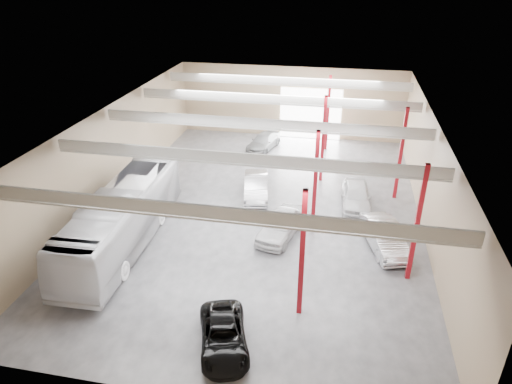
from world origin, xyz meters
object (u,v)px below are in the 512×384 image
(car_row_c, at_px, (264,142))
(car_right_far, at_px, (356,196))
(car_row_b, at_px, (256,186))
(car_right_near, at_px, (384,236))
(black_sedan, at_px, (224,336))
(car_row_a, at_px, (281,224))
(coach_bus, at_px, (123,218))

(car_row_c, relative_size, car_right_far, 0.97)
(car_row_b, relative_size, car_right_near, 0.98)
(black_sedan, bearing_deg, car_row_b, 77.40)
(car_row_a, distance_m, car_right_near, 6.50)
(car_right_near, bearing_deg, car_row_a, 162.17)
(coach_bus, xyz_separation_m, car_right_near, (15.96, 2.57, -1.03))
(car_right_near, distance_m, car_right_far, 5.48)
(coach_bus, relative_size, car_row_b, 2.69)
(car_row_a, relative_size, car_row_c, 1.02)
(car_row_c, bearing_deg, car_right_near, -41.04)
(car_right_near, height_order, car_right_far, car_right_far)
(car_right_far, bearing_deg, coach_bus, -153.99)
(car_row_b, relative_size, car_right_far, 1.00)
(coach_bus, height_order, car_row_c, coach_bus)
(car_row_b, distance_m, car_right_near, 10.59)
(coach_bus, distance_m, car_right_near, 16.20)
(car_row_b, xyz_separation_m, car_row_c, (-1.18, 9.80, -0.12))
(coach_bus, xyz_separation_m, car_row_c, (5.66, 17.74, -1.16))
(black_sedan, height_order, car_row_b, car_row_b)
(car_row_a, bearing_deg, car_right_near, 11.74)
(coach_bus, height_order, car_right_far, coach_bus)
(car_row_a, bearing_deg, car_row_c, 117.54)
(car_row_c, bearing_deg, car_row_b, -68.35)
(black_sedan, bearing_deg, car_row_c, 77.95)
(black_sedan, distance_m, car_row_a, 10.07)
(coach_bus, height_order, car_row_b, coach_bus)
(car_row_b, height_order, car_right_far, car_right_far)
(car_row_b, distance_m, car_right_far, 7.40)
(coach_bus, relative_size, car_row_a, 2.72)
(black_sedan, xyz_separation_m, car_right_near, (7.67, 9.82, 0.19))
(car_row_b, distance_m, car_row_c, 9.87)
(coach_bus, bearing_deg, black_sedan, -43.25)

